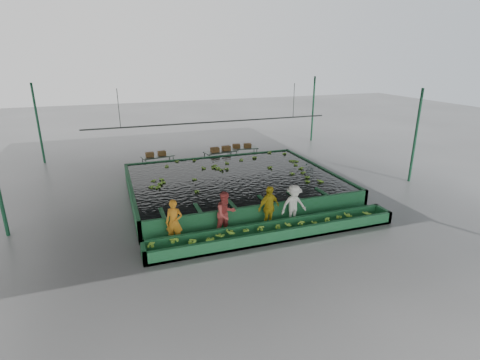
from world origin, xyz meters
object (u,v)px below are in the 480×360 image
object	(u,v)px
worker_c	(269,208)
box_stack_left	(156,156)
packing_table_right	(242,154)
packing_table_mid	(221,158)
worker_d	(294,205)
packing_table_left	(158,163)
box_stack_mid	(221,151)
sorting_trough	(276,231)
worker_b	(226,214)
box_stack_right	(242,148)
flotation_tank	(233,184)
worker_a	(174,222)

from	to	relation	value
worker_c	box_stack_left	distance (m)	10.09
packing_table_right	packing_table_mid	bearing A→B (deg)	-161.03
worker_d	box_stack_left	xyz separation A→B (m)	(-4.25, 9.59, -0.00)
packing_table_left	box_stack_mid	xyz separation A→B (m)	(3.78, -0.48, 0.51)
sorting_trough	packing_table_mid	xyz separation A→B (m)	(0.79, 9.91, 0.22)
worker_b	worker_c	world-z (taller)	worker_c
packing_table_mid	box_stack_right	xyz separation A→B (m)	(1.58, 0.51, 0.42)
flotation_tank	box_stack_left	distance (m)	6.15
packing_table_mid	sorting_trough	bearing A→B (deg)	-94.55
worker_d	box_stack_right	size ratio (longest dim) A/B	1.44
flotation_tank	packing_table_left	xyz separation A→B (m)	(-3.01, 5.26, -0.02)
sorting_trough	worker_b	world-z (taller)	worker_b
worker_a	box_stack_left	bearing A→B (deg)	109.19
packing_table_left	packing_table_mid	xyz separation A→B (m)	(3.79, -0.45, 0.04)
flotation_tank	worker_b	distance (m)	4.66
box_stack_right	box_stack_mid	bearing A→B (deg)	-161.31
worker_d	packing_table_mid	bearing A→B (deg)	91.17
box_stack_mid	box_stack_right	bearing A→B (deg)	18.69
flotation_tank	packing_table_left	world-z (taller)	flotation_tank
worker_b	box_stack_left	distance (m)	9.68
packing_table_mid	box_stack_left	distance (m)	3.94
sorting_trough	box_stack_left	size ratio (longest dim) A/B	8.49
worker_a	packing_table_left	size ratio (longest dim) A/B	0.91
box_stack_mid	box_stack_right	world-z (taller)	box_stack_mid
worker_d	packing_table_left	world-z (taller)	worker_d
worker_a	worker_c	distance (m)	3.75
worker_d	box_stack_left	size ratio (longest dim) A/B	1.45
sorting_trough	box_stack_right	world-z (taller)	box_stack_right
worker_c	flotation_tank	bearing A→B (deg)	71.93
sorting_trough	box_stack_mid	size ratio (longest dim) A/B	7.94
worker_b	box_stack_left	size ratio (longest dim) A/B	1.52
flotation_tank	packing_table_mid	distance (m)	4.87
sorting_trough	packing_table_mid	bearing A→B (deg)	85.45
flotation_tank	box_stack_left	size ratio (longest dim) A/B	8.49
worker_c	worker_d	size ratio (longest dim) A/B	1.05
box_stack_left	packing_table_left	bearing A→B (deg)	-14.04
box_stack_mid	worker_d	bearing A→B (deg)	-87.71
packing_table_left	box_stack_mid	bearing A→B (deg)	-7.25
worker_b	packing_table_mid	xyz separation A→B (m)	(2.54, 9.11, -0.42)
worker_b	sorting_trough	bearing A→B (deg)	-40.83
worker_c	worker_d	xyz separation A→B (m)	(1.10, 0.00, -0.04)
packing_table_left	packing_table_mid	distance (m)	3.82
worker_b	box_stack_mid	size ratio (longest dim) A/B	1.42
sorting_trough	worker_d	bearing A→B (deg)	35.06
worker_b	worker_d	bearing A→B (deg)	-16.22
worker_b	box_stack_left	world-z (taller)	worker_b
worker_a	worker_b	size ratio (longest dim) A/B	0.96
flotation_tank	packing_table_right	xyz separation A→B (m)	(2.41, 5.37, -0.00)
worker_b	packing_table_left	bearing A→B (deg)	81.27
packing_table_left	packing_table_mid	bearing A→B (deg)	-6.84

